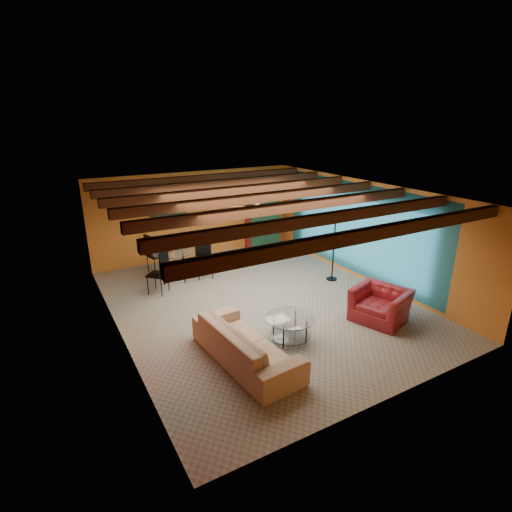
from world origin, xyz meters
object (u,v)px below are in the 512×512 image
coffee_table (290,328)px  floor_lamp (334,248)px  vase (171,237)px  armchair (380,305)px  sofa (246,343)px  dining_table (173,260)px  armoire (262,223)px  potted_plant (262,190)px

coffee_table → floor_lamp: size_ratio=0.54×
coffee_table → vase: size_ratio=5.43×
coffee_table → armchair: bearing=-7.6°
sofa → armchair: armchair is taller
dining_table → vase: bearing=0.0°
armchair → armoire: (0.32, 5.72, 0.51)m
floor_lamp → vase: bearing=151.0°
armchair → dining_table: 5.48m
floor_lamp → vase: 4.37m
armoire → dining_table: bearing=-156.6°
coffee_table → armoire: bearing=65.2°
dining_table → floor_lamp: floor_lamp is taller
armoire → vase: bearing=-156.6°
potted_plant → coffee_table: bearing=-114.8°
coffee_table → armoire: 6.01m
sofa → potted_plant: 6.90m
sofa → coffee_table: (1.12, 0.21, -0.11)m
armchair → potted_plant: (0.32, 5.72, 1.63)m
coffee_table → armoire: size_ratio=0.56×
dining_table → potted_plant: (3.55, 1.29, 1.42)m
sofa → armchair: bearing=-96.0°
armchair → potted_plant: 5.95m
armchair → coffee_table: armchair is taller
coffee_table → floor_lamp: (2.78, 2.02, 0.67)m
potted_plant → vase: potted_plant is taller
armchair → vase: bearing=-163.0°
coffee_table → dining_table: size_ratio=0.44×
armchair → armoire: 5.75m
armoire → vase: 3.79m
potted_plant → vase: 3.85m
armoire → floor_lamp: floor_lamp is taller
sofa → dining_table: 4.35m
potted_plant → armoire: bearing=0.0°
floor_lamp → armchair: bearing=-104.3°
coffee_table → potted_plant: potted_plant is taller
dining_table → vase: vase is taller
dining_table → coffee_table: bearing=-76.0°
armoire → armchair: bearing=-89.8°
dining_table → floor_lamp: (3.82, -2.11, 0.34)m
floor_lamp → potted_plant: size_ratio=3.96×
coffee_table → dining_table: dining_table is taller
sofa → floor_lamp: (3.90, 2.24, 0.55)m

